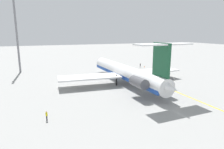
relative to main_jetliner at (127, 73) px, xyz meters
The scene contains 8 objects.
ground 11.72m from the main_jetliner, 67.02° to the right, with size 368.02×368.02×0.00m, color gray.
main_jetliner is the anchor object (origin of this frame).
ground_crew_near_nose 28.73m from the main_jetliner, 37.50° to the right, with size 0.29×0.46×1.82m.
ground_crew_near_tail 28.44m from the main_jetliner, 125.75° to the left, with size 0.34×0.33×1.72m.
safety_cone_nose 27.83m from the main_jetliner, 22.91° to the right, with size 0.40×0.40×0.55m, color #EA590F.
safety_cone_tail 30.21m from the main_jetliner, 40.51° to the right, with size 0.40×0.40×0.55m, color #EA590F.
taxiway_centreline 9.12m from the main_jetliner, 81.79° to the right, with size 71.57×0.36×0.01m, color gold.
light_mast 43.97m from the main_jetliner, 43.92° to the left, with size 4.00×0.70×28.99m.
Camera 1 is at (-53.86, 34.58, 14.64)m, focal length 31.68 mm.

